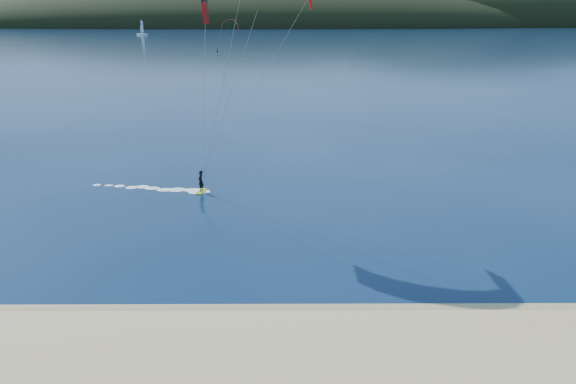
# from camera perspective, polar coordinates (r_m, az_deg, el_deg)

# --- Properties ---
(ground) EXTENTS (1800.00, 1800.00, 0.00)m
(ground) POSITION_cam_1_polar(r_m,az_deg,el_deg) (23.93, -6.89, -19.44)
(ground) COLOR #071B39
(ground) RESTS_ON ground
(wet_sand) EXTENTS (220.00, 2.50, 0.10)m
(wet_sand) POSITION_cam_1_polar(r_m,az_deg,el_deg) (27.56, -5.85, -13.57)
(wet_sand) COLOR #8B7550
(wet_sand) RESTS_ON ground
(headland) EXTENTS (1200.00, 310.00, 140.00)m
(headland) POSITION_cam_1_polar(r_m,az_deg,el_deg) (764.07, -0.49, 17.73)
(headland) COLOR black
(headland) RESTS_ON ground
(kitesurfer_near) EXTENTS (20.18, 8.34, 17.66)m
(kitesurfer_near) POSITION_cam_1_polar(r_m,az_deg,el_deg) (38.36, -3.82, 18.59)
(kitesurfer_near) COLOR #A2DA19
(kitesurfer_near) RESTS_ON ground
(kitesurfer_far) EXTENTS (9.85, 5.12, 11.92)m
(kitesurfer_far) POSITION_cam_1_polar(r_m,az_deg,el_deg) (215.01, -6.42, 17.40)
(kitesurfer_far) COLOR #A2DA19
(kitesurfer_far) RESTS_ON ground
(sailboat) EXTENTS (8.93, 6.03, 12.50)m
(sailboat) POSITION_cam_1_polar(r_m,az_deg,el_deg) (437.80, -15.73, 16.36)
(sailboat) COLOR white
(sailboat) RESTS_ON ground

